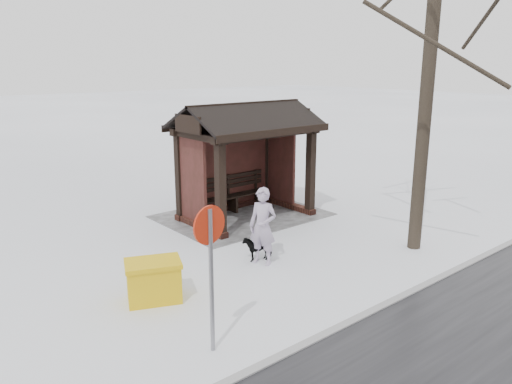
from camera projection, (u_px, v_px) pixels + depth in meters
ground at (247, 217)px, 13.53m from camera, size 120.00×120.00×0.00m
kerb at (428, 284)px, 9.43m from camera, size 120.00×0.15×0.06m
trampled_patch at (242, 215)px, 13.67m from camera, size 4.20×3.20×0.02m
bus_shelter at (243, 137)px, 13.10m from camera, size 3.60×2.40×3.09m
pedestrian at (263, 226)px, 10.23m from camera, size 0.60×0.70×1.62m
dog at (258, 248)px, 10.58m from camera, size 0.66×0.42×0.52m
grit_bin at (154, 281)px, 8.72m from camera, size 1.13×0.97×0.73m
road_sign at (210, 247)px, 6.89m from camera, size 0.56×0.12×2.19m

